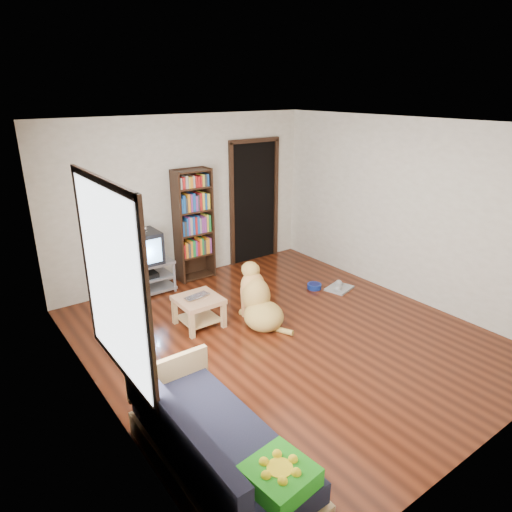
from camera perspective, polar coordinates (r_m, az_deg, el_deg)
ground at (r=5.90m, az=3.44°, el=-9.95°), size 5.00×5.00×0.00m
ceiling at (r=5.11m, az=4.07°, el=16.14°), size 5.00×5.00×0.00m
wall_back at (r=7.38m, az=-8.89°, el=7.01°), size 4.50×0.00×4.50m
wall_front at (r=3.94m, az=27.89°, el=-7.28°), size 4.50×0.00×4.50m
wall_left at (r=4.36m, az=-19.68°, el=-3.46°), size 0.00×5.00×5.00m
wall_right at (r=6.97m, az=18.15°, el=5.46°), size 0.00×5.00×5.00m
green_cushion at (r=3.44m, az=2.96°, el=-25.76°), size 0.48×0.48×0.14m
laptop at (r=5.97m, az=-7.10°, el=-5.19°), size 0.36×0.26×0.03m
dog_bowl at (r=7.23m, az=7.29°, el=-3.76°), size 0.22×0.22×0.08m
grey_rag at (r=7.27m, az=10.36°, el=-3.99°), size 0.47×0.42×0.03m
window at (r=3.84m, az=-17.53°, el=-3.16°), size 0.03×1.46×1.70m
doorway at (r=8.09m, az=-0.23°, el=7.12°), size 1.03×0.05×2.19m
tv_stand at (r=7.12m, az=-13.91°, el=-2.59°), size 0.90×0.45×0.50m
crt_tv at (r=6.97m, az=-14.30°, el=1.06°), size 0.55×0.52×0.58m
bookshelf at (r=7.34m, az=-7.85°, el=4.58°), size 0.60×0.30×1.80m
sofa at (r=3.95m, az=-5.42°, el=-23.03°), size 0.80×1.80×0.80m
coffee_table at (r=6.05m, az=-7.19°, el=-6.23°), size 0.55×0.55×0.40m
dog at (r=6.06m, az=0.31°, el=-5.76°), size 0.59×1.02×0.83m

